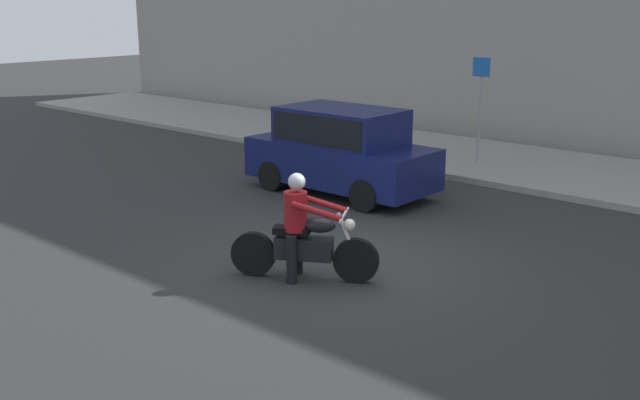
# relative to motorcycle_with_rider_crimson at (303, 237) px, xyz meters

# --- Properties ---
(ground_plane) EXTENTS (80.00, 80.00, 0.00)m
(ground_plane) POSITION_rel_motorcycle_with_rider_crimson_xyz_m (0.01, 0.84, -0.64)
(ground_plane) COLOR #2B2B2B
(sidewalk_slab) EXTENTS (40.00, 4.40, 0.14)m
(sidewalk_slab) POSITION_rel_motorcycle_with_rider_crimson_xyz_m (0.01, 8.84, -0.57)
(sidewalk_slab) COLOR gray
(sidewalk_slab) RESTS_ON ground_plane
(motorcycle_with_rider_crimson) EXTENTS (1.95, 1.21, 1.58)m
(motorcycle_with_rider_crimson) POSITION_rel_motorcycle_with_rider_crimson_xyz_m (0.00, 0.00, 0.00)
(motorcycle_with_rider_crimson) COLOR black
(motorcycle_with_rider_crimson) RESTS_ON ground_plane
(parked_hatchback_navy) EXTENTS (4.02, 1.76, 1.80)m
(parked_hatchback_navy) POSITION_rel_motorcycle_with_rider_crimson_xyz_m (-2.72, 4.14, 0.29)
(parked_hatchback_navy) COLOR #11194C
(parked_hatchback_navy) RESTS_ON ground_plane
(street_sign_post) EXTENTS (0.44, 0.08, 2.53)m
(street_sign_post) POSITION_rel_motorcycle_with_rider_crimson_xyz_m (-1.78, 8.19, 1.03)
(street_sign_post) COLOR gray
(street_sign_post) RESTS_ON sidewalk_slab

